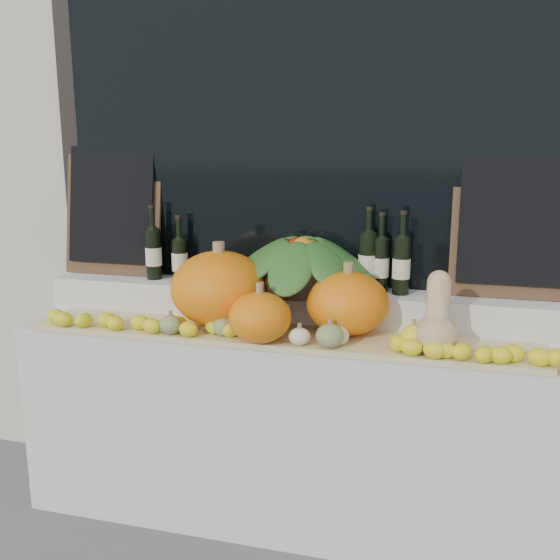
% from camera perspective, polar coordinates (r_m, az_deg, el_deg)
% --- Properties ---
extents(storefront_facade, '(7.00, 0.94, 4.50)m').
position_cam_1_polar(storefront_facade, '(3.33, 3.85, 22.37)').
color(storefront_facade, beige).
rests_on(storefront_facade, ground).
extents(display_sill, '(2.30, 0.55, 0.88)m').
position_cam_1_polar(display_sill, '(2.86, 0.40, -13.08)').
color(display_sill, silver).
rests_on(display_sill, ground).
extents(rear_tier, '(2.30, 0.25, 0.16)m').
position_cam_1_polar(rear_tier, '(2.82, 1.19, -2.21)').
color(rear_tier, silver).
rests_on(rear_tier, display_sill).
extents(straw_bedding, '(2.10, 0.32, 0.02)m').
position_cam_1_polar(straw_bedding, '(2.58, -0.29, -5.17)').
color(straw_bedding, tan).
rests_on(straw_bedding, display_sill).
extents(pumpkin_left, '(0.51, 0.51, 0.32)m').
position_cam_1_polar(pumpkin_left, '(2.67, -5.55, -0.77)').
color(pumpkin_left, orange).
rests_on(pumpkin_left, straw_bedding).
extents(pumpkin_right, '(0.41, 0.41, 0.26)m').
position_cam_1_polar(pumpkin_right, '(2.56, 6.20, -2.11)').
color(pumpkin_right, orange).
rests_on(pumpkin_right, straw_bedding).
extents(pumpkin_center, '(0.32, 0.32, 0.20)m').
position_cam_1_polar(pumpkin_center, '(2.45, -1.85, -3.44)').
color(pumpkin_center, orange).
rests_on(pumpkin_center, straw_bedding).
extents(butternut_squash, '(0.16, 0.22, 0.30)m').
position_cam_1_polar(butternut_squash, '(2.41, 14.16, -3.60)').
color(butternut_squash, tan).
rests_on(butternut_squash, straw_bedding).
extents(decorative_gourds, '(1.07, 0.15, 0.14)m').
position_cam_1_polar(decorative_gourds, '(2.45, 1.30, -4.73)').
color(decorative_gourds, '#365D1C').
rests_on(decorative_gourds, straw_bedding).
extents(lemon_heap, '(2.20, 0.16, 0.06)m').
position_cam_1_polar(lemon_heap, '(2.47, -0.97, -4.94)').
color(lemon_heap, yellow).
rests_on(lemon_heap, straw_bedding).
extents(produce_bowl, '(0.72, 0.72, 0.24)m').
position_cam_1_polar(produce_bowl, '(2.75, 2.05, 1.57)').
color(produce_bowl, black).
rests_on(produce_bowl, rear_tier).
extents(wine_bottle_far_left, '(0.08, 0.08, 0.35)m').
position_cam_1_polar(wine_bottle_far_left, '(3.00, -11.49, 2.43)').
color(wine_bottle_far_left, black).
rests_on(wine_bottle_far_left, rear_tier).
extents(wine_bottle_near_left, '(0.08, 0.08, 0.30)m').
position_cam_1_polar(wine_bottle_near_left, '(2.97, -9.15, 1.96)').
color(wine_bottle_near_left, black).
rests_on(wine_bottle_near_left, rear_tier).
extents(wine_bottle_tall, '(0.08, 0.08, 0.37)m').
position_cam_1_polar(wine_bottle_tall, '(2.74, 8.03, 1.74)').
color(wine_bottle_tall, black).
rests_on(wine_bottle_tall, rear_tier).
extents(wine_bottle_near_right, '(0.08, 0.08, 0.34)m').
position_cam_1_polar(wine_bottle_near_right, '(2.74, 9.18, 1.49)').
color(wine_bottle_near_right, black).
rests_on(wine_bottle_near_right, rear_tier).
extents(wine_bottle_far_right, '(0.08, 0.08, 0.36)m').
position_cam_1_polar(wine_bottle_far_right, '(2.69, 11.04, 1.38)').
color(wine_bottle_far_right, black).
rests_on(wine_bottle_far_right, rear_tier).
extents(chalkboard_left, '(0.50, 0.12, 0.62)m').
position_cam_1_polar(chalkboard_left, '(3.15, -15.08, 6.36)').
color(chalkboard_left, '#4C331E').
rests_on(chalkboard_left, rear_tier).
extents(chalkboard_right, '(0.50, 0.12, 0.62)m').
position_cam_1_polar(chalkboard_right, '(2.74, 20.66, 5.11)').
color(chalkboard_right, '#4C331E').
rests_on(chalkboard_right, rear_tier).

